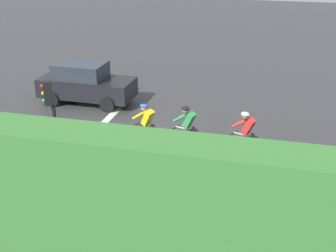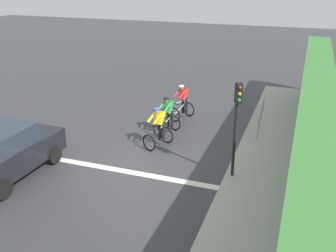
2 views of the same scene
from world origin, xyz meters
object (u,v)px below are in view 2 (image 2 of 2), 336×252
at_px(cyclist_lead, 182,102).
at_px(car_black, 7,153).
at_px(cyclist_second, 168,116).
at_px(cyclist_mid, 159,128).
at_px(traffic_light_near_crossing, 237,117).
at_px(pedestrian_railing_kerbside, 261,110).

relative_size(cyclist_lead, car_black, 0.40).
xyz_separation_m(cyclist_second, cyclist_mid, (0.13, -1.37, 0.00)).
bearing_deg(traffic_light_near_crossing, cyclist_lead, 124.33).
distance_m(cyclist_lead, pedestrian_railing_kerbside, 3.61).
xyz_separation_m(cyclist_second, car_black, (-3.77, -5.33, 0.08)).
bearing_deg(cyclist_mid, car_black, -134.56).
bearing_deg(pedestrian_railing_kerbside, cyclist_second, -149.42).
distance_m(cyclist_lead, traffic_light_near_crossing, 6.12).
xyz_separation_m(cyclist_mid, pedestrian_railing_kerbside, (3.51, 3.52, -0.00)).
distance_m(cyclist_lead, cyclist_second, 1.94).
xyz_separation_m(cyclist_lead, cyclist_second, (-0.03, -1.94, 0.00)).
xyz_separation_m(cyclist_lead, cyclist_mid, (0.09, -3.31, 0.00)).
bearing_deg(car_black, cyclist_mid, 45.44).
bearing_deg(traffic_light_near_crossing, cyclist_mid, 153.88).
distance_m(car_black, traffic_light_near_crossing, 7.66).
relative_size(cyclist_lead, cyclist_second, 1.00).
bearing_deg(cyclist_second, pedestrian_railing_kerbside, 30.58).
xyz_separation_m(cyclist_second, traffic_light_near_crossing, (3.39, -2.97, 1.43)).
relative_size(cyclist_mid, pedestrian_railing_kerbside, 0.45).
relative_size(car_black, pedestrian_railing_kerbside, 1.12).
xyz_separation_m(traffic_light_near_crossing, pedestrian_railing_kerbside, (0.25, 5.12, -1.43)).
height_order(cyclist_second, cyclist_mid, same).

